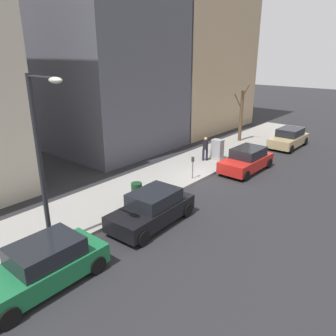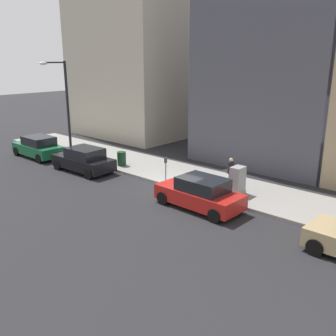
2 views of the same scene
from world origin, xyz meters
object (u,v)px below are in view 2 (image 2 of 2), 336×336
Objects in this scene: streetlamp at (64,100)px; office_block_center at (288,48)px; parked_car_black at (84,160)px; parked_car_green at (38,147)px; office_tower_right at (144,48)px; parking_meter at (166,167)px; parked_car_red at (200,193)px; pedestrian_near_meter at (231,171)px; utility_box at (237,181)px; trash_bin at (122,159)px.

streetlamp is 15.56m from office_block_center.
parked_car_black is 1.01× the size of parked_car_green.
office_block_center is 14.06m from office_tower_right.
parking_meter is (1.67, -5.38, 0.24)m from parked_car_black.
streetlamp is 0.42× the size of office_tower_right.
parked_car_red is 1.01× the size of parked_car_green.
streetlamp is at bearing 56.06° from pedestrian_near_meter.
office_tower_right is at bearing 54.07° from parked_car_red.
parked_car_green is at bearing 99.08° from parking_meter.
office_block_center is at bearing 12.64° from utility_box.
parked_car_red is 13.27m from office_block_center.
parked_car_green is 15.07m from utility_box.
parked_car_red is at bearing -96.52° from streetlamp.
utility_box is (2.51, -0.48, 0.11)m from parked_car_red.
office_block_center is at bearing -34.74° from trash_bin.
pedestrian_near_meter reaches higher than trash_bin.
parked_car_black is 15.19m from office_block_center.
streetlamp is at bearing 84.89° from parked_car_red.
office_block_center is (11.40, -12.87, 6.71)m from parked_car_green.
parked_car_black is 2.41m from trash_bin.
utility_box reaches higher than parked_car_green.
pedestrian_near_meter is 18.85m from office_tower_right.
utility_box is (0.85, -4.15, -0.13)m from parking_meter.
parked_car_black is 9.30m from pedestrian_near_meter.
office_block_center reaches higher than pedestrian_near_meter.
utility_box is 0.22× the size of streetlamp.
parked_car_green is (-0.05, 5.32, 0.00)m from parked_car_black.
pedestrian_near_meter reaches higher than parked_car_black.
parked_car_black is at bearing 107.20° from parking_meter.
streetlamp is 0.44× the size of office_block_center.
utility_box is 13.93m from streetlamp.
parked_car_black is at bearing 91.45° from parked_car_red.
office_tower_right is (8.84, 15.28, 6.61)m from pedestrian_near_meter.
office_tower_right reaches higher than office_block_center.
pedestrian_near_meter is (3.02, 0.27, 0.35)m from parked_car_red.
office_block_center is at bearing -12.60° from parking_meter.
office_tower_right is (9.35, 16.03, 6.85)m from utility_box.
office_tower_right reaches higher than parking_meter.
streetlamp reaches higher than pedestrian_near_meter.
office_tower_right is (11.92, 1.18, 6.96)m from parked_car_green.
parked_car_green is at bearing -174.35° from office_tower_right.
parking_meter is at bearing -88.98° from streetlamp.
utility_box is at bearing -78.41° from parking_meter.
office_tower_right is at bearing 49.35° from parking_meter.
utility_box reaches higher than parked_car_black.
parked_car_black is at bearing -151.28° from office_tower_right.
utility_box is at bearing -85.70° from streetlamp.
parked_car_black reaches higher than parking_meter.
office_tower_right reaches higher than trash_bin.
parked_car_green is 6.82m from trash_bin.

